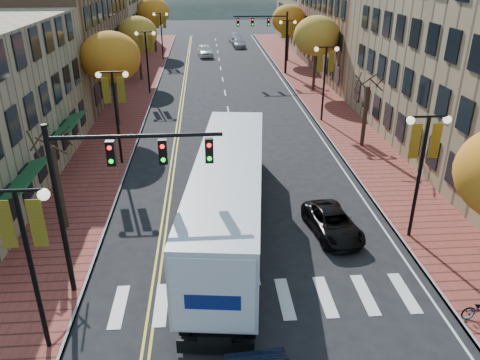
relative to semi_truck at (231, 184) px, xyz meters
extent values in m
plane|color=black|center=(0.90, -7.26, -2.52)|extent=(200.00, 200.00, 0.00)
cube|color=brown|center=(-8.10, 25.24, -2.45)|extent=(4.00, 85.00, 0.15)
cube|color=brown|center=(9.90, 25.24, -2.45)|extent=(4.00, 85.00, 0.15)
cube|color=brown|center=(-16.10, 28.74, 2.98)|extent=(12.00, 24.00, 11.00)
cube|color=#9E8966|center=(-16.10, 53.74, 2.23)|extent=(12.00, 26.00, 9.50)
cube|color=brown|center=(19.40, 34.74, 2.48)|extent=(15.00, 24.00, 10.00)
cube|color=#9E8966|center=(19.40, 56.74, 2.98)|extent=(15.00, 20.00, 11.00)
cylinder|color=#382619|center=(-8.10, 0.74, -0.27)|extent=(0.28, 0.28, 4.20)
cylinder|color=#382619|center=(-8.10, 16.74, 0.08)|extent=(0.28, 0.28, 4.90)
ellipsoid|color=orange|center=(-8.10, 16.74, 2.94)|extent=(4.48, 4.48, 3.81)
cylinder|color=#382619|center=(-8.10, 32.74, -0.10)|extent=(0.28, 0.28, 4.55)
ellipsoid|color=gold|center=(-8.10, 32.74, 2.55)|extent=(4.16, 4.16, 3.54)
cylinder|color=#382619|center=(-8.10, 50.74, 0.15)|extent=(0.28, 0.28, 5.04)
ellipsoid|color=orange|center=(-8.10, 50.74, 3.09)|extent=(4.61, 4.61, 3.92)
cylinder|color=#382619|center=(9.90, 10.74, -0.27)|extent=(0.28, 0.28, 4.20)
cylinder|color=#382619|center=(9.90, 26.74, 0.08)|extent=(0.28, 0.28, 4.90)
ellipsoid|color=gold|center=(9.90, 26.74, 2.94)|extent=(4.48, 4.48, 3.81)
cylinder|color=#382619|center=(9.90, 42.74, 0.01)|extent=(0.28, 0.28, 4.76)
ellipsoid|color=orange|center=(9.90, 42.74, 2.78)|extent=(4.35, 4.35, 3.70)
cylinder|color=black|center=(-6.60, -7.26, 0.48)|extent=(0.16, 0.16, 6.00)
cylinder|color=black|center=(-6.60, -7.26, 3.48)|extent=(1.60, 0.10, 0.10)
sphere|color=#FFF2CC|center=(-5.80, -7.26, 3.33)|extent=(0.36, 0.36, 0.36)
cube|color=gold|center=(-7.05, -7.26, 2.38)|extent=(0.45, 0.03, 1.60)
cube|color=gold|center=(-6.15, -7.26, 2.38)|extent=(0.45, 0.03, 1.60)
cylinder|color=black|center=(-6.60, 8.74, 0.48)|extent=(0.16, 0.16, 6.00)
cylinder|color=black|center=(-6.60, 8.74, 3.48)|extent=(1.60, 0.10, 0.10)
sphere|color=#FFF2CC|center=(-7.40, 8.74, 3.33)|extent=(0.36, 0.36, 0.36)
sphere|color=#FFF2CC|center=(-5.80, 8.74, 3.33)|extent=(0.36, 0.36, 0.36)
cube|color=gold|center=(-7.05, 8.74, 2.38)|extent=(0.45, 0.03, 1.60)
cube|color=gold|center=(-6.15, 8.74, 2.38)|extent=(0.45, 0.03, 1.60)
cylinder|color=black|center=(-6.60, 26.74, 0.48)|extent=(0.16, 0.16, 6.00)
cylinder|color=black|center=(-6.60, 26.74, 3.48)|extent=(1.60, 0.10, 0.10)
sphere|color=#FFF2CC|center=(-7.40, 26.74, 3.33)|extent=(0.36, 0.36, 0.36)
sphere|color=#FFF2CC|center=(-5.80, 26.74, 3.33)|extent=(0.36, 0.36, 0.36)
cube|color=gold|center=(-7.05, 26.74, 2.38)|extent=(0.45, 0.03, 1.60)
cube|color=gold|center=(-6.15, 26.74, 2.38)|extent=(0.45, 0.03, 1.60)
cylinder|color=black|center=(-6.60, 44.74, 0.48)|extent=(0.16, 0.16, 6.00)
cylinder|color=black|center=(-6.60, 44.74, 3.48)|extent=(1.60, 0.10, 0.10)
sphere|color=#FFF2CC|center=(-7.40, 44.74, 3.33)|extent=(0.36, 0.36, 0.36)
sphere|color=#FFF2CC|center=(-5.80, 44.74, 3.33)|extent=(0.36, 0.36, 0.36)
cube|color=gold|center=(-7.05, 44.74, 2.38)|extent=(0.45, 0.03, 1.60)
cube|color=gold|center=(-6.15, 44.74, 2.38)|extent=(0.45, 0.03, 1.60)
cylinder|color=black|center=(8.40, -1.26, 0.48)|extent=(0.16, 0.16, 6.00)
cylinder|color=black|center=(8.40, -1.26, 3.48)|extent=(1.60, 0.10, 0.10)
sphere|color=#FFF2CC|center=(7.60, -1.26, 3.33)|extent=(0.36, 0.36, 0.36)
sphere|color=#FFF2CC|center=(9.20, -1.26, 3.33)|extent=(0.36, 0.36, 0.36)
cube|color=gold|center=(7.95, -1.26, 2.38)|extent=(0.45, 0.03, 1.60)
cube|color=gold|center=(8.85, -1.26, 2.38)|extent=(0.45, 0.03, 1.60)
cylinder|color=black|center=(8.40, 16.74, 0.48)|extent=(0.16, 0.16, 6.00)
cylinder|color=black|center=(8.40, 16.74, 3.48)|extent=(1.60, 0.10, 0.10)
sphere|color=#FFF2CC|center=(7.60, 16.74, 3.33)|extent=(0.36, 0.36, 0.36)
sphere|color=#FFF2CC|center=(9.20, 16.74, 3.33)|extent=(0.36, 0.36, 0.36)
cube|color=gold|center=(7.95, 16.74, 2.38)|extent=(0.45, 0.03, 1.60)
cube|color=gold|center=(8.85, 16.74, 2.38)|extent=(0.45, 0.03, 1.60)
cylinder|color=black|center=(8.40, 34.74, 0.48)|extent=(0.16, 0.16, 6.00)
cylinder|color=black|center=(8.40, 34.74, 3.48)|extent=(1.60, 0.10, 0.10)
sphere|color=#FFF2CC|center=(7.60, 34.74, 3.33)|extent=(0.36, 0.36, 0.36)
sphere|color=#FFF2CC|center=(9.20, 34.74, 3.33)|extent=(0.36, 0.36, 0.36)
cube|color=gold|center=(7.95, 34.74, 2.38)|extent=(0.45, 0.03, 1.60)
cube|color=gold|center=(8.85, 34.74, 2.38)|extent=(0.45, 0.03, 1.60)
cylinder|color=black|center=(-6.50, -4.26, 0.98)|extent=(0.20, 0.20, 7.00)
cylinder|color=black|center=(-3.50, -4.26, 3.98)|extent=(6.00, 0.14, 0.14)
cube|color=black|center=(-4.40, -4.26, 3.38)|extent=(0.30, 0.25, 0.90)
sphere|color=#FF0C0C|center=(-4.40, -4.40, 3.63)|extent=(0.16, 0.16, 0.16)
cube|color=black|center=(-2.60, -4.26, 3.38)|extent=(0.30, 0.25, 0.90)
sphere|color=#FF0C0C|center=(-2.60, -4.40, 3.63)|extent=(0.16, 0.16, 0.16)
cube|color=black|center=(-0.98, -4.26, 3.38)|extent=(0.30, 0.25, 0.90)
sphere|color=#FF0C0C|center=(-0.98, -4.40, 3.63)|extent=(0.16, 0.16, 0.16)
cylinder|color=black|center=(8.30, 34.74, 0.98)|extent=(0.20, 0.20, 7.00)
cylinder|color=black|center=(5.30, 34.74, 3.98)|extent=(6.00, 0.14, 0.14)
cube|color=black|center=(6.20, 34.74, 3.38)|extent=(0.30, 0.25, 0.90)
sphere|color=#FF0C0C|center=(6.20, 34.60, 3.63)|extent=(0.16, 0.16, 0.16)
cube|color=black|center=(4.40, 34.74, 3.38)|extent=(0.30, 0.25, 0.90)
sphere|color=#FF0C0C|center=(4.40, 34.60, 3.63)|extent=(0.16, 0.16, 0.16)
cube|color=black|center=(2.78, 34.74, 3.38)|extent=(0.30, 0.25, 0.90)
sphere|color=#FF0C0C|center=(2.78, 34.60, 3.63)|extent=(0.16, 0.16, 0.16)
cube|color=black|center=(-0.17, -1.37, -1.60)|extent=(2.78, 14.05, 0.38)
cube|color=silver|center=(-0.17, -1.37, 0.28)|extent=(4.49, 14.26, 3.02)
cube|color=black|center=(0.88, 7.19, -0.74)|extent=(3.07, 3.54, 2.70)
cylinder|color=black|center=(-1.98, -6.80, -1.98)|extent=(0.51, 1.12, 1.08)
cylinder|color=black|center=(0.27, -7.08, -1.98)|extent=(0.51, 1.12, 1.08)
cylinder|color=black|center=(-1.82, -5.52, -1.98)|extent=(0.51, 1.12, 1.08)
cylinder|color=black|center=(0.43, -5.79, -1.98)|extent=(0.51, 1.12, 1.08)
cylinder|color=black|center=(-0.40, 6.05, -1.98)|extent=(0.51, 1.12, 1.08)
cylinder|color=black|center=(1.85, 5.77, -1.98)|extent=(0.51, 1.12, 1.08)
cylinder|color=black|center=(-0.11, 8.40, -1.98)|extent=(0.51, 1.12, 1.08)
cylinder|color=black|center=(2.14, 8.13, -1.98)|extent=(0.51, 1.12, 1.08)
imported|color=black|center=(4.84, -0.63, -1.93)|extent=(2.50, 4.47, 1.18)
imported|color=white|center=(-0.94, 47.05, -1.72)|extent=(2.36, 4.87, 1.60)
imported|color=#9F9EA5|center=(4.30, 54.39, -1.87)|extent=(1.95, 4.56, 1.31)
imported|color=#B5B4BD|center=(3.95, 59.51, -1.77)|extent=(2.03, 4.71, 1.51)
camera|label=1|loc=(-1.04, -19.69, 9.40)|focal=35.00mm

